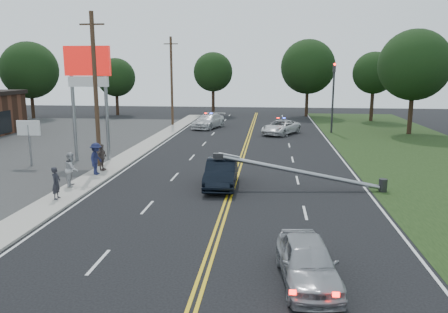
# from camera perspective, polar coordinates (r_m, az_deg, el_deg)

# --- Properties ---
(ground) EXTENTS (120.00, 120.00, 0.00)m
(ground) POSITION_cam_1_polar(r_m,az_deg,el_deg) (16.76, -1.36, -11.32)
(ground) COLOR black
(ground) RESTS_ON ground
(sidewalk) EXTENTS (1.80, 70.00, 0.12)m
(sidewalk) POSITION_cam_1_polar(r_m,az_deg,el_deg) (28.13, -15.88, -2.22)
(sidewalk) COLOR #A49F95
(sidewalk) RESTS_ON ground
(centerline_yellow) EXTENTS (0.36, 80.00, 0.00)m
(centerline_yellow) POSITION_cam_1_polar(r_m,az_deg,el_deg) (26.21, 1.45, -2.87)
(centerline_yellow) COLOR gold
(centerline_yellow) RESTS_ON ground
(pylon_sign) EXTENTS (3.20, 0.35, 8.00)m
(pylon_sign) POSITION_cam_1_polar(r_m,az_deg,el_deg) (31.89, -17.33, 10.04)
(pylon_sign) COLOR gray
(pylon_sign) RESTS_ON ground
(small_sign) EXTENTS (1.60, 0.14, 3.10)m
(small_sign) POSITION_cam_1_polar(r_m,az_deg,el_deg) (31.94, -24.14, 2.95)
(small_sign) COLOR gray
(small_sign) RESTS_ON ground
(traffic_signal) EXTENTS (0.28, 0.41, 7.05)m
(traffic_signal) POSITION_cam_1_polar(r_m,az_deg,el_deg) (45.81, 14.08, 8.22)
(traffic_signal) COLOR #2D2D30
(traffic_signal) RESTS_ON ground
(fallen_streetlight) EXTENTS (9.36, 0.44, 1.91)m
(fallen_streetlight) POSITION_cam_1_polar(r_m,az_deg,el_deg) (24.07, 11.07, -2.15)
(fallen_streetlight) COLOR #2D2D30
(fallen_streetlight) RESTS_ON ground
(utility_pole_mid) EXTENTS (1.60, 0.28, 10.00)m
(utility_pole_mid) POSITION_cam_1_polar(r_m,az_deg,el_deg) (29.57, -16.42, 8.25)
(utility_pole_mid) COLOR #382619
(utility_pole_mid) RESTS_ON ground
(utility_pole_far) EXTENTS (1.60, 0.28, 10.00)m
(utility_pole_far) POSITION_cam_1_polar(r_m,az_deg,el_deg) (50.60, -6.85, 9.74)
(utility_pole_far) COLOR #382619
(utility_pole_far) RESTS_ON ground
(tree_4) EXTENTS (7.33, 7.33, 9.96)m
(tree_4) POSITION_cam_1_polar(r_m,az_deg,el_deg) (63.23, -24.06, 10.26)
(tree_4) COLOR black
(tree_4) RESTS_ON ground
(tree_5) EXTENTS (5.35, 5.35, 7.97)m
(tree_5) POSITION_cam_1_polar(r_m,az_deg,el_deg) (63.98, -13.93, 9.99)
(tree_5) COLOR black
(tree_5) RESTS_ON ground
(tree_6) EXTENTS (5.47, 5.47, 8.77)m
(tree_6) POSITION_cam_1_polar(r_m,az_deg,el_deg) (62.25, -1.44, 10.97)
(tree_6) COLOR black
(tree_6) RESTS_ON ground
(tree_7) EXTENTS (7.35, 7.35, 10.41)m
(tree_7) POSITION_cam_1_polar(r_m,az_deg,el_deg) (61.42, 10.92, 11.43)
(tree_7) COLOR black
(tree_7) RESTS_ON ground
(tree_8) EXTENTS (5.18, 5.18, 8.57)m
(tree_8) POSITION_cam_1_polar(r_m,az_deg,el_deg) (58.04, 18.99, 10.27)
(tree_8) COLOR black
(tree_8) RESTS_ON ground
(tree_9) EXTENTS (6.95, 6.95, 10.31)m
(tree_9) POSITION_cam_1_polar(r_m,az_deg,el_deg) (47.56, 23.62, 10.88)
(tree_9) COLOR black
(tree_9) RESTS_ON ground
(crashed_sedan) EXTENTS (1.76, 4.72, 1.54)m
(crashed_sedan) POSITION_cam_1_polar(r_m,az_deg,el_deg) (24.29, -0.36, -2.17)
(crashed_sedan) COLOR black
(crashed_sedan) RESTS_ON ground
(waiting_sedan) EXTENTS (2.05, 4.23, 1.39)m
(waiting_sedan) POSITION_cam_1_polar(r_m,az_deg,el_deg) (13.93, 10.85, -13.31)
(waiting_sedan) COLOR #9EA0A6
(waiting_sedan) RESTS_ON ground
(emergency_a) EXTENTS (4.46, 5.58, 1.41)m
(emergency_a) POSITION_cam_1_polar(r_m,az_deg,el_deg) (44.23, 7.43, 3.81)
(emergency_a) COLOR silver
(emergency_a) RESTS_ON ground
(emergency_b) EXTENTS (3.66, 5.80, 1.56)m
(emergency_b) POSITION_cam_1_polar(r_m,az_deg,el_deg) (48.54, -2.05, 4.65)
(emergency_b) COLOR silver
(emergency_b) RESTS_ON ground
(bystander_a) EXTENTS (0.40, 0.60, 1.61)m
(bystander_a) POSITION_cam_1_polar(r_m,az_deg,el_deg) (23.13, -21.07, -3.25)
(bystander_a) COLOR #24242B
(bystander_a) RESTS_ON sidewalk
(bystander_b) EXTENTS (0.94, 1.08, 1.89)m
(bystander_b) POSITION_cam_1_polar(r_m,az_deg,el_deg) (25.39, -19.28, -1.55)
(bystander_b) COLOR #B1B0B5
(bystander_b) RESTS_ON sidewalk
(bystander_c) EXTENTS (0.74, 1.27, 1.95)m
(bystander_c) POSITION_cam_1_polar(r_m,az_deg,el_deg) (27.68, -16.36, -0.27)
(bystander_c) COLOR #1C2046
(bystander_c) RESTS_ON sidewalk
(bystander_d) EXTENTS (0.61, 1.06, 1.70)m
(bystander_d) POSITION_cam_1_polar(r_m,az_deg,el_deg) (28.67, -15.70, -0.09)
(bystander_d) COLOR #594B47
(bystander_d) RESTS_ON sidewalk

